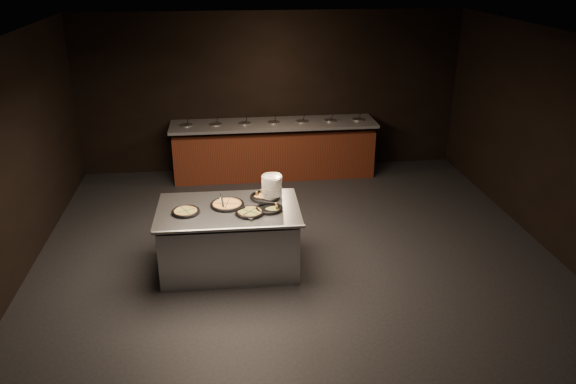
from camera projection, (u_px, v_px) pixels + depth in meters
name	position (u px, v px, depth m)	size (l,w,h in m)	color
room	(302.00, 169.00, 6.64)	(7.02, 8.02, 2.92)	black
salad_bar	(274.00, 153.00, 10.28)	(3.70, 0.83, 1.18)	#5C2515
serving_counter	(230.00, 239.00, 7.22)	(1.81, 1.18, 0.86)	silver
plate_stack	(272.00, 187.00, 7.31)	(0.26, 0.26, 0.30)	silver
pan_veggie_whole	(186.00, 211.00, 6.91)	(0.35, 0.35, 0.04)	black
pan_cheese_whole	(227.00, 204.00, 7.11)	(0.43, 0.43, 0.04)	black
pan_cheese_slices_a	(265.00, 197.00, 7.34)	(0.41, 0.41, 0.04)	black
pan_cheese_slices_b	(250.00, 212.00, 6.89)	(0.36, 0.36, 0.04)	black
pan_veggie_slices	(269.00, 208.00, 7.00)	(0.34, 0.34, 0.04)	black
server_left	(221.00, 200.00, 7.10)	(0.11, 0.30, 0.14)	silver
server_right	(243.00, 212.00, 6.78)	(0.26, 0.22, 0.15)	silver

